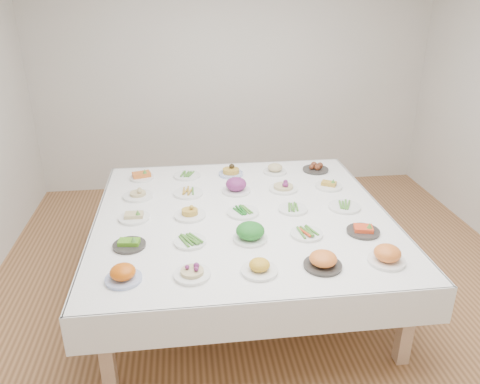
{
  "coord_description": "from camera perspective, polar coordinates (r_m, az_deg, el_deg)",
  "views": [
    {
      "loc": [
        -0.67,
        -3.43,
        2.49
      ],
      "look_at": [
        -0.21,
        0.19,
        0.88
      ],
      "focal_mm": 35.0,
      "sensor_mm": 36.0,
      "label": 1
    }
  ],
  "objects": [
    {
      "name": "dish_7",
      "position": [
        3.47,
        1.26,
        -4.69
      ],
      "size": [
        0.29,
        0.29,
        0.17
      ],
      "color": "white",
      "rests_on": "display_table"
    },
    {
      "name": "dish_24",
      "position": [
        4.86,
        9.22,
        3.07
      ],
      "size": [
        0.26,
        0.26,
        0.11
      ],
      "color": "#2F2C29",
      "rests_on": "display_table"
    },
    {
      "name": "dish_15",
      "position": [
        4.28,
        -12.37,
        0.07
      ],
      "size": [
        0.26,
        0.26,
        0.13
      ],
      "color": "white",
      "rests_on": "display_table"
    },
    {
      "name": "display_table",
      "position": [
        3.93,
        0.27,
        -3.43
      ],
      "size": [
        2.43,
        2.43,
        0.75
      ],
      "color": "white",
      "rests_on": "ground"
    },
    {
      "name": "dish_19",
      "position": [
        4.47,
        10.77,
        0.99
      ],
      "size": [
        0.25,
        0.25,
        0.1
      ],
      "color": "white",
      "rests_on": "display_table"
    },
    {
      "name": "dish_13",
      "position": [
        3.97,
        6.47,
        -1.94
      ],
      "size": [
        0.24,
        0.24,
        0.05
      ],
      "color": "white",
      "rests_on": "display_table"
    },
    {
      "name": "dish_11",
      "position": [
        3.85,
        -6.15,
        -2.24
      ],
      "size": [
        0.26,
        0.26,
        0.13
      ],
      "color": "white",
      "rests_on": "display_table"
    },
    {
      "name": "dish_17",
      "position": [
        4.28,
        -0.48,
        0.88
      ],
      "size": [
        0.26,
        0.26,
        0.15
      ],
      "color": "white",
      "rests_on": "display_table"
    },
    {
      "name": "dish_20",
      "position": [
        4.69,
        -11.91,
        2.05
      ],
      "size": [
        0.23,
        0.23,
        0.1
      ],
      "color": "white",
      "rests_on": "display_table"
    },
    {
      "name": "dish_22",
      "position": [
        4.68,
        -1.12,
        2.84
      ],
      "size": [
        0.24,
        0.24,
        0.14
      ],
      "color": "#4C66B2",
      "rests_on": "display_table"
    },
    {
      "name": "dish_16",
      "position": [
        4.28,
        -6.33,
        -0.0
      ],
      "size": [
        0.26,
        0.26,
        0.06
      ],
      "color": "white",
      "rests_on": "display_table"
    },
    {
      "name": "dish_5",
      "position": [
        3.5,
        -13.38,
        -5.91
      ],
      "size": [
        0.24,
        0.24,
        0.1
      ],
      "color": "#2F2C29",
      "rests_on": "display_table"
    },
    {
      "name": "dish_8",
      "position": [
        3.6,
        8.12,
        -4.9
      ],
      "size": [
        0.24,
        0.24,
        0.06
      ],
      "color": "white",
      "rests_on": "display_table"
    },
    {
      "name": "dish_14",
      "position": [
        4.08,
        12.61,
        -1.62
      ],
      "size": [
        0.27,
        0.27,
        0.06
      ],
      "color": "white",
      "rests_on": "display_table"
    },
    {
      "name": "dish_3",
      "position": [
        3.21,
        10.12,
        -7.86
      ],
      "size": [
        0.26,
        0.26,
        0.16
      ],
      "color": "#2F2C29",
      "rests_on": "display_table"
    },
    {
      "name": "dish_1",
      "position": [
        3.09,
        -5.87,
        -9.38
      ],
      "size": [
        0.24,
        0.24,
        0.12
      ],
      "color": "white",
      "rests_on": "display_table"
    },
    {
      "name": "dish_21",
      "position": [
        4.68,
        -6.5,
        2.13
      ],
      "size": [
        0.26,
        0.26,
        0.06
      ],
      "color": "white",
      "rests_on": "display_table"
    },
    {
      "name": "dish_18",
      "position": [
        4.34,
        5.32,
        1.1
      ],
      "size": [
        0.26,
        0.26,
        0.15
      ],
      "color": "white",
      "rests_on": "display_table"
    },
    {
      "name": "dish_12",
      "position": [
        3.89,
        0.35,
        -2.33
      ],
      "size": [
        0.26,
        0.26,
        0.06
      ],
      "color": "white",
      "rests_on": "display_table"
    },
    {
      "name": "dish_2",
      "position": [
        3.12,
        2.39,
        -8.88
      ],
      "size": [
        0.24,
        0.24,
        0.13
      ],
      "color": "white",
      "rests_on": "display_table"
    },
    {
      "name": "dish_10",
      "position": [
        3.89,
        -12.81,
        -2.68
      ],
      "size": [
        0.25,
        0.25,
        0.11
      ],
      "color": "white",
      "rests_on": "display_table"
    },
    {
      "name": "dish_9",
      "position": [
        3.71,
        14.82,
        -4.22
      ],
      "size": [
        0.25,
        0.25,
        0.11
      ],
      "color": "#2F2C29",
      "rests_on": "display_table"
    },
    {
      "name": "dish_6",
      "position": [
        3.48,
        -6.11,
        -5.87
      ],
      "size": [
        0.25,
        0.24,
        0.06
      ],
      "color": "white",
      "rests_on": "display_table"
    },
    {
      "name": "room_envelope",
      "position": [
        3.55,
        3.93,
        13.09
      ],
      "size": [
        5.02,
        5.02,
        2.81
      ],
      "color": "#A47144",
      "rests_on": "ground"
    },
    {
      "name": "dish_23",
      "position": [
        4.75,
        4.29,
        2.92
      ],
      "size": [
        0.23,
        0.23,
        0.12
      ],
      "color": "white",
      "rests_on": "display_table"
    },
    {
      "name": "dish_0",
      "position": [
        3.12,
        -14.1,
        -9.46
      ],
      "size": [
        0.23,
        0.23,
        0.14
      ],
      "color": "#4C66B2",
      "rests_on": "display_table"
    },
    {
      "name": "dish_4",
      "position": [
        3.36,
        17.53,
        -7.11
      ],
      "size": [
        0.26,
        0.26,
        0.15
      ],
      "color": "white",
      "rests_on": "display_table"
    }
  ]
}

